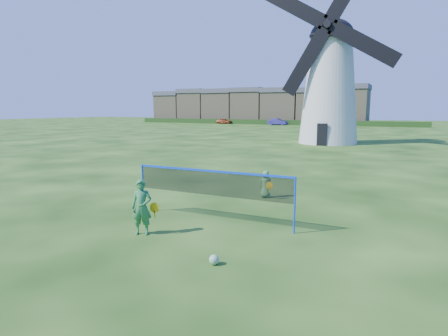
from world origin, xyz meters
name	(u,v)px	position (x,y,z in m)	size (l,w,h in m)	color
ground	(211,218)	(0.00, 0.00, 0.00)	(220.00, 220.00, 0.00)	black
windmill	(330,82)	(-1.65, 27.18, 5.76)	(12.26, 5.47, 16.69)	white
badminton_net	(211,184)	(0.17, -0.28, 1.14)	(5.05, 0.05, 1.55)	blue
player_girl	(142,207)	(-0.94, -2.12, 0.74)	(0.74, 0.54, 1.48)	#327E43
player_boy	(266,184)	(0.58, 3.32, 0.51)	(0.64, 0.44, 1.03)	#4E9548
play_ball	(214,260)	(1.68, -3.05, 0.11)	(0.22, 0.22, 0.22)	green
terraced_houses	(253,106)	(-26.95, 72.00, 3.94)	(50.12, 8.40, 8.10)	#9C8D68
hedge	(265,122)	(-22.00, 66.00, 0.50)	(62.00, 0.80, 1.00)	#193814
car_left	(224,121)	(-31.18, 65.41, 0.59)	(1.40, 3.47, 1.18)	#90371A
car_right	(278,122)	(-18.58, 64.23, 0.66)	(1.39, 3.99, 1.32)	navy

